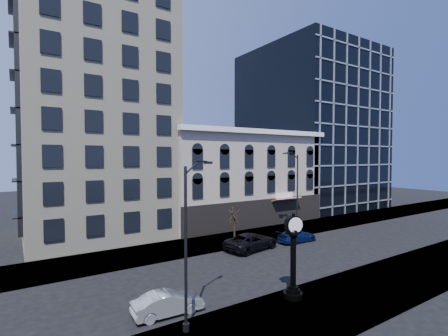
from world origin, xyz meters
TOP-DOWN VIEW (x-y plane):
  - ground at (0.00, 0.00)m, footprint 160.00×160.00m
  - sidewalk_far at (0.00, 8.00)m, footprint 160.00×6.00m
  - sidewalk_near at (0.00, -8.00)m, footprint 160.00×6.00m
  - cream_tower at (-6.11, 18.88)m, footprint 15.90×15.40m
  - victorian_row at (12.00, 15.89)m, footprint 22.60×11.19m
  - glass_office at (32.00, 20.91)m, footprint 20.00×20.15m
  - street_clock at (0.54, -6.24)m, footprint 1.23×1.23m
  - street_lamp_near at (-6.29, -5.85)m, footprint 2.18×1.11m
  - street_lamp_far at (12.92, 6.16)m, footprint 2.50×0.38m
  - bare_tree_far at (5.00, 6.60)m, footprint 2.50×2.50m
  - car_near_b at (-6.89, -3.76)m, footprint 4.12×1.62m
  - car_far_a at (5.12, 3.91)m, footprint 6.19×3.64m
  - car_far_b at (10.88, 3.50)m, footprint 4.59×1.89m

SIDE VIEW (x-z plane):
  - ground at x=0.00m, z-range 0.00..0.00m
  - sidewalk_far at x=0.00m, z-range 0.00..0.12m
  - sidewalk_near at x=0.00m, z-range 0.00..0.12m
  - car_far_b at x=10.88m, z-range 0.00..1.33m
  - car_near_b at x=-6.89m, z-range 0.00..1.34m
  - car_far_a at x=5.12m, z-range 0.00..1.62m
  - street_clock at x=0.54m, z-range -0.14..5.29m
  - bare_tree_far at x=5.00m, z-range 1.21..5.49m
  - victorian_row at x=12.00m, z-range -0.25..12.25m
  - street_lamp_near at x=-6.29m, z-range 2.39..11.32m
  - street_lamp_far at x=12.92m, z-range 2.58..12.25m
  - glass_office at x=32.00m, z-range 0.00..28.00m
  - cream_tower at x=-6.11m, z-range -1.93..40.57m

